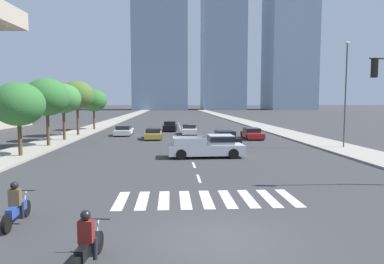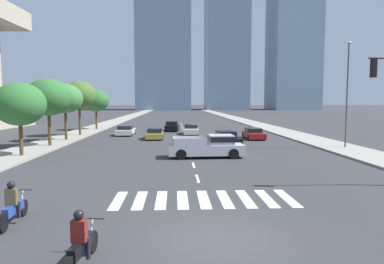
% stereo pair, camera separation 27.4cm
% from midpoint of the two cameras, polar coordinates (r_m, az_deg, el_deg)
% --- Properties ---
extents(ground_plane, '(800.00, 800.00, 0.00)m').
position_cam_midpoint_polar(ground_plane, '(11.05, 4.62, -17.01)').
color(ground_plane, '#333335').
extents(sidewalk_east, '(4.00, 260.00, 0.15)m').
position_cam_midpoint_polar(sidewalk_east, '(43.00, 17.31, -0.66)').
color(sidewalk_east, gray).
rests_on(sidewalk_east, ground).
extents(sidewalk_west, '(4.00, 260.00, 0.15)m').
position_cam_midpoint_polar(sidewalk_west, '(42.14, -19.54, -0.83)').
color(sidewalk_west, gray).
rests_on(sidewalk_west, ground).
extents(crosswalk_near, '(7.65, 2.80, 0.01)m').
position_cam_midpoint_polar(crosswalk_near, '(15.08, 2.47, -10.92)').
color(crosswalk_near, silver).
rests_on(crosswalk_near, ground).
extents(lane_divider_center, '(0.14, 50.00, 0.01)m').
position_cam_midpoint_polar(lane_divider_center, '(42.66, -1.02, -0.57)').
color(lane_divider_center, silver).
rests_on(lane_divider_center, ground).
extents(motorcycle_lead, '(0.70, 2.23, 1.49)m').
position_cam_midpoint_polar(motorcycle_lead, '(13.43, -26.70, -10.91)').
color(motorcycle_lead, black).
rests_on(motorcycle_lead, ground).
extents(motorcycle_trailing, '(0.70, 2.23, 1.49)m').
position_cam_midpoint_polar(motorcycle_trailing, '(9.53, -16.91, -17.14)').
color(motorcycle_trailing, black).
rests_on(motorcycle_trailing, ground).
extents(pickup_truck, '(5.63, 2.19, 1.67)m').
position_cam_midpoint_polar(pickup_truck, '(25.94, 3.22, -2.38)').
color(pickup_truck, '#B7BABF').
rests_on(pickup_truck, ground).
extents(sedan_black_0, '(2.28, 4.75, 1.36)m').
position_cam_midpoint_polar(sedan_black_0, '(33.27, 5.88, -1.10)').
color(sedan_black_0, black).
rests_on(sedan_black_0, ground).
extents(sedan_white_1, '(1.99, 4.52, 1.22)m').
position_cam_midpoint_polar(sedan_white_1, '(43.76, -10.62, 0.22)').
color(sedan_white_1, silver).
rests_on(sedan_white_1, ground).
extents(sedan_white_2, '(1.96, 4.41, 1.25)m').
position_cam_midpoint_polar(sedan_white_2, '(44.15, -0.01, 0.37)').
color(sedan_white_2, silver).
rests_on(sedan_white_2, ground).
extents(sedan_black_3, '(2.08, 4.34, 1.39)m').
position_cam_midpoint_polar(sedan_black_3, '(49.19, -3.11, 0.90)').
color(sedan_black_3, black).
rests_on(sedan_black_3, ground).
extents(sedan_red_4, '(1.95, 4.58, 1.20)m').
position_cam_midpoint_polar(sedan_red_4, '(39.51, 10.24, -0.29)').
color(sedan_red_4, maroon).
rests_on(sedan_red_4, ground).
extents(sedan_gold_5, '(1.85, 4.55, 1.17)m').
position_cam_midpoint_polar(sedan_gold_5, '(38.98, -5.89, -0.32)').
color(sedan_gold_5, '#B28E38').
rests_on(sedan_gold_5, ground).
extents(street_lamp_east, '(0.50, 0.24, 9.15)m').
position_cam_midpoint_polar(street_lamp_east, '(33.33, 24.29, 6.62)').
color(street_lamp_east, '#3F3F42').
rests_on(street_lamp_east, sidewalk_east).
extents(street_tree_nearest, '(3.77, 3.77, 5.41)m').
position_cam_midpoint_polar(street_tree_nearest, '(28.68, -26.14, 4.11)').
color(street_tree_nearest, '#4C3823').
rests_on(street_tree_nearest, sidewalk_west).
extents(street_tree_second, '(3.98, 3.98, 6.09)m').
position_cam_midpoint_polar(street_tree_second, '(34.23, -22.24, 5.29)').
color(street_tree_second, '#4C3823').
rests_on(street_tree_second, sidewalk_west).
extents(street_tree_third, '(3.63, 3.63, 5.86)m').
position_cam_midpoint_polar(street_tree_third, '(38.80, -19.88, 5.16)').
color(street_tree_third, '#4C3823').
rests_on(street_tree_third, sidewalk_west).
extents(street_tree_fourth, '(3.98, 3.98, 6.47)m').
position_cam_midpoint_polar(street_tree_fourth, '(44.03, -17.83, 5.76)').
color(street_tree_fourth, '#4C3823').
rests_on(street_tree_fourth, sidewalk_west).
extents(street_tree_fifth, '(3.79, 3.79, 5.77)m').
position_cam_midpoint_polar(street_tree_fifth, '(52.69, -15.31, 4.99)').
color(street_tree_fifth, '#4C3823').
rests_on(street_tree_fifth, sidewalk_west).
extents(office_tower_right_skyline, '(23.02, 24.00, 96.52)m').
position_cam_midpoint_polar(office_tower_right_skyline, '(194.31, 16.30, 16.32)').
color(office_tower_right_skyline, '#7A93A8').
rests_on(office_tower_right_skyline, ground).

